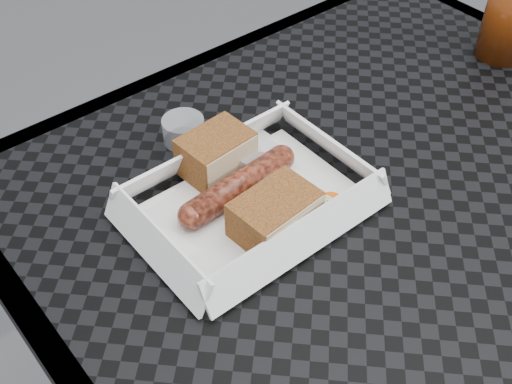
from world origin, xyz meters
TOP-DOWN VIEW (x-y plane):
  - patio_table at (0.00, 0.00)m, footprint 0.80×0.80m
  - food_tray at (-0.14, 0.12)m, footprint 0.22×0.15m
  - bratwurst at (-0.14, 0.14)m, footprint 0.16×0.04m
  - bread_near at (-0.14, 0.19)m, footprint 0.08×0.06m
  - bread_far at (-0.14, 0.08)m, footprint 0.09×0.06m
  - veg_garnish at (-0.08, 0.07)m, footprint 0.03×0.03m
  - napkin at (-0.11, 0.17)m, footprint 0.12×0.12m
  - condiment_cup_sauce at (-0.10, 0.16)m, footprint 0.05×0.05m
  - condiment_cup_empty at (-0.13, 0.26)m, footprint 0.05×0.05m
  - drink_glass at (0.32, 0.13)m, footprint 0.07×0.07m

SIDE VIEW (x-z plane):
  - patio_table at x=0.00m, z-range 0.30..1.04m
  - napkin at x=-0.11m, z-range 0.74..0.75m
  - food_tray at x=-0.14m, z-range 0.74..0.75m
  - veg_garnish at x=-0.08m, z-range 0.75..0.75m
  - condiment_cup_sauce at x=-0.10m, z-range 0.74..0.78m
  - condiment_cup_empty at x=-0.13m, z-range 0.74..0.78m
  - bratwurst at x=-0.14m, z-range 0.75..0.78m
  - bread_far at x=-0.14m, z-range 0.75..0.79m
  - bread_near at x=-0.14m, z-range 0.75..0.80m
  - drink_glass at x=0.32m, z-range 0.74..0.87m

